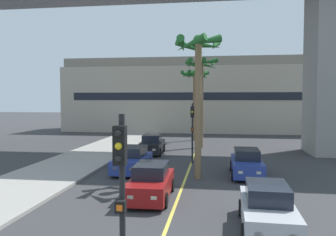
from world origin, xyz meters
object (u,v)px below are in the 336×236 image
object	(u,v)px
traffic_light_median_near	(121,190)
palm_tree_far_median	(198,66)
car_queue_third	(152,145)
traffic_light_median_far	(192,125)
car_queue_fourth	(132,160)
car_queue_fifth	(267,209)
car_queue_second	(151,182)
palm_tree_mid_median	(195,82)
car_queue_front	(247,164)
palm_tree_near_median	(201,78)

from	to	relation	value
traffic_light_median_near	palm_tree_far_median	world-z (taller)	palm_tree_far_median
palm_tree_far_median	car_queue_third	bearing A→B (deg)	116.67
car_queue_third	traffic_light_median_far	world-z (taller)	traffic_light_median_far
car_queue_fourth	car_queue_fifth	size ratio (longest dim) A/B	0.99
car_queue_second	palm_tree_mid_median	distance (m)	22.59
car_queue_second	traffic_light_median_near	world-z (taller)	traffic_light_median_near
traffic_light_median_near	traffic_light_median_far	bearing A→B (deg)	89.25
car_queue_front	traffic_light_median_near	xyz separation A→B (m)	(-3.63, -13.79, 1.99)
car_queue_fifth	palm_tree_far_median	bearing A→B (deg)	111.08
car_queue_second	car_queue_fourth	world-z (taller)	same
car_queue_second	car_queue_fifth	xyz separation A→B (m)	(4.66, -3.10, 0.00)
car_queue_third	car_queue_fourth	bearing A→B (deg)	-88.91
car_queue_fourth	palm_tree_near_median	xyz separation A→B (m)	(3.69, 11.26, 5.72)
car_queue_second	traffic_light_median_far	size ratio (longest dim) A/B	0.98
traffic_light_median_far	car_queue_third	bearing A→B (deg)	131.92
car_queue_second	palm_tree_near_median	bearing A→B (deg)	84.74
traffic_light_median_far	palm_tree_far_median	bearing A→B (deg)	-82.07
palm_tree_near_median	palm_tree_far_median	distance (m)	12.46
car_queue_fifth	palm_tree_mid_median	size ratio (longest dim) A/B	0.54
car_queue_front	palm_tree_near_median	world-z (taller)	palm_tree_near_median
palm_tree_mid_median	car_queue_front	bearing A→B (deg)	-76.24
car_queue_fifth	car_queue_fourth	bearing A→B (deg)	129.21
car_queue_front	car_queue_second	xyz separation A→B (m)	(-4.69, -5.22, 0.00)
traffic_light_median_far	palm_tree_near_median	xyz separation A→B (m)	(0.23, 8.10, 3.73)
car_queue_front	traffic_light_median_far	xyz separation A→B (m)	(-3.40, 3.21, 1.99)
car_queue_front	car_queue_fourth	world-z (taller)	same
car_queue_third	car_queue_fifth	distance (m)	17.02
car_queue_third	car_queue_fourth	world-z (taller)	same
traffic_light_median_far	palm_tree_far_median	distance (m)	5.69
car_queue_fifth	palm_tree_mid_median	world-z (taller)	palm_tree_mid_median
car_queue_second	palm_tree_mid_median	size ratio (longest dim) A/B	0.54
car_queue_third	palm_tree_far_median	size ratio (longest dim) A/B	0.52
car_queue_front	car_queue_third	world-z (taller)	same
car_queue_front	traffic_light_median_near	size ratio (longest dim) A/B	0.98
palm_tree_near_median	car_queue_fourth	bearing A→B (deg)	-108.14
car_queue_front	palm_tree_mid_median	bearing A→B (deg)	103.76
car_queue_fifth	traffic_light_median_near	bearing A→B (deg)	-123.30
car_queue_fourth	car_queue_fifth	bearing A→B (deg)	-50.79
traffic_light_median_near	palm_tree_mid_median	size ratio (longest dim) A/B	0.55
car_queue_second	palm_tree_near_median	xyz separation A→B (m)	(1.52, 16.52, 5.72)
car_queue_second	palm_tree_mid_median	xyz separation A→B (m)	(0.61, 21.87, 5.62)
car_queue_fourth	palm_tree_far_median	size ratio (longest dim) A/B	0.51
traffic_light_median_near	car_queue_front	bearing A→B (deg)	75.27
car_queue_third	palm_tree_near_median	world-z (taller)	palm_tree_near_median
car_queue_third	car_queue_fifth	world-z (taller)	same
traffic_light_median_far	palm_tree_near_median	distance (m)	8.92
car_queue_third	traffic_light_median_far	size ratio (longest dim) A/B	0.99
car_queue_fifth	palm_tree_near_median	distance (m)	20.68
palm_tree_far_median	palm_tree_near_median	bearing A→B (deg)	91.72
car_queue_front	palm_tree_far_median	bearing A→B (deg)	-157.64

